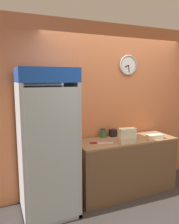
{
  "coord_description": "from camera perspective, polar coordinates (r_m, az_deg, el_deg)",
  "views": [
    {
      "loc": [
        -1.85,
        -2.01,
        1.84
      ],
      "look_at": [
        -0.63,
        0.85,
        1.35
      ],
      "focal_mm": 35.0,
      "sensor_mm": 36.0,
      "label": 1
    }
  ],
  "objects": [
    {
      "name": "ground_plane",
      "position": [
        3.29,
        17.8,
        -25.54
      ],
      "size": [
        14.0,
        14.0,
        0.0
      ],
      "primitive_type": "plane",
      "color": "#383330"
    },
    {
      "name": "wall_back",
      "position": [
        3.73,
        6.78,
        1.33
      ],
      "size": [
        5.2,
        0.09,
        2.7
      ],
      "color": "#D17547",
      "rests_on": "ground_plane"
    },
    {
      "name": "prep_counter",
      "position": [
        3.68,
        9.26,
        -13.58
      ],
      "size": [
        1.61,
        0.59,
        0.88
      ],
      "color": "brown",
      "rests_on": "ground_plane"
    },
    {
      "name": "beverage_cooler",
      "position": [
        3.01,
        -11.15,
        -6.03
      ],
      "size": [
        0.73,
        0.69,
        1.97
      ],
      "color": "#B2B7BC",
      "rests_on": "ground_plane"
    },
    {
      "name": "sandwich_stack_bottom",
      "position": [
        3.32,
        9.8,
        -7.33
      ],
      "size": [
        0.26,
        0.14,
        0.07
      ],
      "color": "beige",
      "rests_on": "prep_counter"
    },
    {
      "name": "sandwich_stack_middle",
      "position": [
        3.3,
        9.83,
        -6.08
      ],
      "size": [
        0.26,
        0.14,
        0.07
      ],
      "color": "beige",
      "rests_on": "sandwich_stack_bottom"
    },
    {
      "name": "sandwich_stack_top",
      "position": [
        3.28,
        9.86,
        -4.83
      ],
      "size": [
        0.26,
        0.14,
        0.07
      ],
      "color": "beige",
      "rests_on": "sandwich_stack_middle"
    },
    {
      "name": "sandwich_flat_left",
      "position": [
        3.63,
        16.66,
        -6.19
      ],
      "size": [
        0.27,
        0.15,
        0.07
      ],
      "color": "beige",
      "rests_on": "prep_counter"
    },
    {
      "name": "chefs_knife",
      "position": [
        3.25,
        2.26,
        -8.08
      ],
      "size": [
        0.34,
        0.13,
        0.02
      ],
      "color": "silver",
      "rests_on": "prep_counter"
    },
    {
      "name": "condiment_jar",
      "position": [
        3.56,
        3.59,
        -5.54
      ],
      "size": [
        0.1,
        0.1,
        0.14
      ],
      "color": "#336B38",
      "rests_on": "prep_counter"
    },
    {
      "name": "napkin_dispenser",
      "position": [
        3.64,
        6.15,
        -5.42
      ],
      "size": [
        0.11,
        0.09,
        0.12
      ],
      "color": "black",
      "rests_on": "prep_counter"
    }
  ]
}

